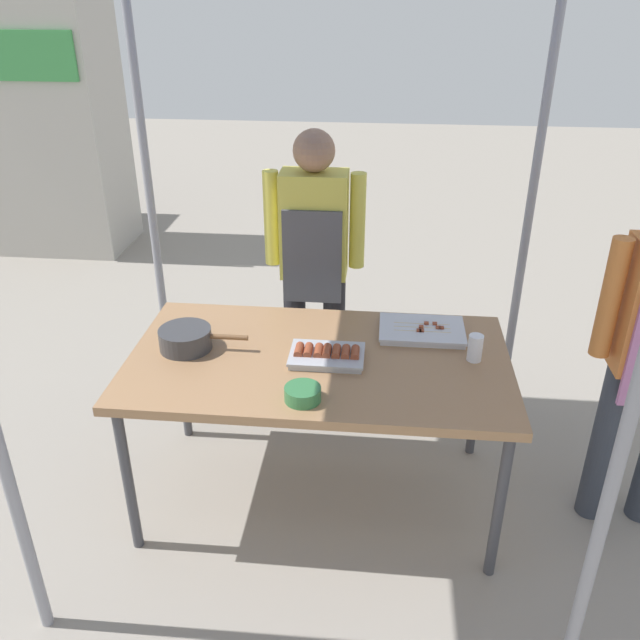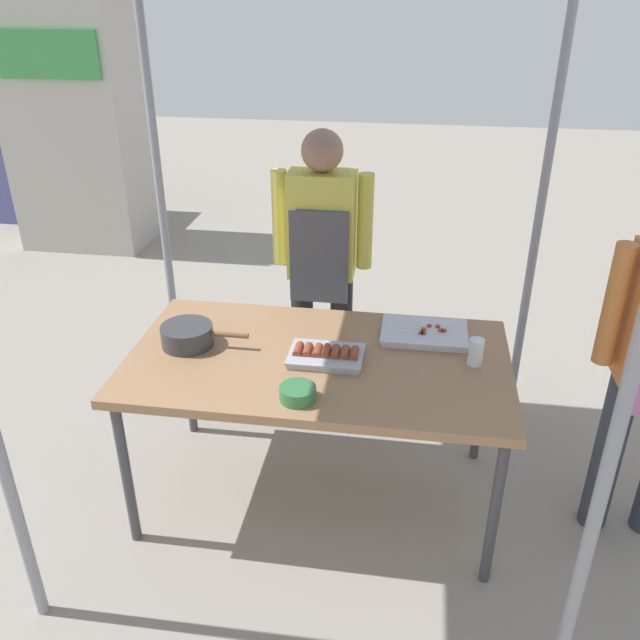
{
  "view_description": "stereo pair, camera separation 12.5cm",
  "coord_description": "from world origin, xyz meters",
  "px_view_note": "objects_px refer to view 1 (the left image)",
  "views": [
    {
      "loc": [
        0.24,
        -2.38,
        2.17
      ],
      "look_at": [
        0.0,
        0.05,
        0.9
      ],
      "focal_mm": 37.06,
      "sensor_mm": 36.0,
      "label": 1
    },
    {
      "loc": [
        0.37,
        -2.36,
        2.17
      ],
      "look_at": [
        0.0,
        0.05,
        0.9
      ],
      "focal_mm": 37.06,
      "sensor_mm": 36.0,
      "label": 2
    }
  ],
  "objects_px": {
    "tray_grilled_sausages": "(327,355)",
    "drink_cup_near_edge": "(475,348)",
    "stall_table": "(319,368)",
    "neighbor_stall_right": "(54,129)",
    "cooking_wok": "(186,338)",
    "condiment_bowl": "(303,394)",
    "tray_meat_skewers": "(422,330)",
    "vendor_woman": "(314,252)"
  },
  "relations": [
    {
      "from": "neighbor_stall_right",
      "to": "drink_cup_near_edge",
      "type": "bearing_deg",
      "value": -43.25
    },
    {
      "from": "condiment_bowl",
      "to": "drink_cup_near_edge",
      "type": "distance_m",
      "value": 0.77
    },
    {
      "from": "stall_table",
      "to": "drink_cup_near_edge",
      "type": "xyz_separation_m",
      "value": [
        0.65,
        0.04,
        0.11
      ]
    },
    {
      "from": "drink_cup_near_edge",
      "to": "vendor_woman",
      "type": "height_order",
      "value": "vendor_woman"
    },
    {
      "from": "drink_cup_near_edge",
      "to": "neighbor_stall_right",
      "type": "relative_size",
      "value": 0.06
    },
    {
      "from": "cooking_wok",
      "to": "tray_grilled_sausages",
      "type": "bearing_deg",
      "value": -3.41
    },
    {
      "from": "condiment_bowl",
      "to": "tray_grilled_sausages",
      "type": "bearing_deg",
      "value": 78.21
    },
    {
      "from": "tray_grilled_sausages",
      "to": "vendor_woman",
      "type": "xyz_separation_m",
      "value": [
        -0.14,
        0.83,
        0.13
      ]
    },
    {
      "from": "stall_table",
      "to": "vendor_woman",
      "type": "distance_m",
      "value": 0.85
    },
    {
      "from": "stall_table",
      "to": "cooking_wok",
      "type": "height_order",
      "value": "cooking_wok"
    },
    {
      "from": "tray_grilled_sausages",
      "to": "drink_cup_near_edge",
      "type": "bearing_deg",
      "value": 5.47
    },
    {
      "from": "tray_grilled_sausages",
      "to": "cooking_wok",
      "type": "xyz_separation_m",
      "value": [
        -0.61,
        0.04,
        0.03
      ]
    },
    {
      "from": "tray_grilled_sausages",
      "to": "cooking_wok",
      "type": "height_order",
      "value": "cooking_wok"
    },
    {
      "from": "tray_grilled_sausages",
      "to": "drink_cup_near_edge",
      "type": "height_order",
      "value": "drink_cup_near_edge"
    },
    {
      "from": "drink_cup_near_edge",
      "to": "stall_table",
      "type": "bearing_deg",
      "value": -176.32
    },
    {
      "from": "tray_grilled_sausages",
      "to": "neighbor_stall_right",
      "type": "xyz_separation_m",
      "value": [
        -2.6,
        3.08,
        0.26
      ]
    },
    {
      "from": "cooking_wok",
      "to": "drink_cup_near_edge",
      "type": "bearing_deg",
      "value": 1.04
    },
    {
      "from": "condiment_bowl",
      "to": "cooking_wok",
      "type": "bearing_deg",
      "value": 147.95
    },
    {
      "from": "condiment_bowl",
      "to": "drink_cup_near_edge",
      "type": "height_order",
      "value": "drink_cup_near_edge"
    },
    {
      "from": "cooking_wok",
      "to": "vendor_woman",
      "type": "bearing_deg",
      "value": 59.66
    },
    {
      "from": "drink_cup_near_edge",
      "to": "neighbor_stall_right",
      "type": "xyz_separation_m",
      "value": [
        -3.21,
        3.02,
        0.23
      ]
    },
    {
      "from": "tray_meat_skewers",
      "to": "vendor_woman",
      "type": "bearing_deg",
      "value": 133.86
    },
    {
      "from": "stall_table",
      "to": "neighbor_stall_right",
      "type": "xyz_separation_m",
      "value": [
        -2.56,
        3.06,
        0.34
      ]
    },
    {
      "from": "vendor_woman",
      "to": "condiment_bowl",
      "type": "bearing_deg",
      "value": 93.94
    },
    {
      "from": "condiment_bowl",
      "to": "neighbor_stall_right",
      "type": "distance_m",
      "value": 4.24
    },
    {
      "from": "stall_table",
      "to": "drink_cup_near_edge",
      "type": "distance_m",
      "value": 0.66
    },
    {
      "from": "vendor_woman",
      "to": "drink_cup_near_edge",
      "type": "bearing_deg",
      "value": 134.17
    },
    {
      "from": "condiment_bowl",
      "to": "drink_cup_near_edge",
      "type": "relative_size",
      "value": 1.21
    },
    {
      "from": "tray_grilled_sausages",
      "to": "condiment_bowl",
      "type": "relative_size",
      "value": 2.22
    },
    {
      "from": "stall_table",
      "to": "tray_grilled_sausages",
      "type": "xyz_separation_m",
      "value": [
        0.04,
        -0.02,
        0.07
      ]
    },
    {
      "from": "drink_cup_near_edge",
      "to": "cooking_wok",
      "type": "bearing_deg",
      "value": -178.96
    },
    {
      "from": "neighbor_stall_right",
      "to": "condiment_bowl",
      "type": "bearing_deg",
      "value": -53.14
    },
    {
      "from": "vendor_woman",
      "to": "neighbor_stall_right",
      "type": "distance_m",
      "value": 3.33
    },
    {
      "from": "tray_meat_skewers",
      "to": "cooking_wok",
      "type": "distance_m",
      "value": 1.04
    },
    {
      "from": "tray_grilled_sausages",
      "to": "cooking_wok",
      "type": "distance_m",
      "value": 0.61
    },
    {
      "from": "drink_cup_near_edge",
      "to": "vendor_woman",
      "type": "xyz_separation_m",
      "value": [
        -0.75,
        0.77,
        0.09
      ]
    },
    {
      "from": "drink_cup_near_edge",
      "to": "vendor_woman",
      "type": "distance_m",
      "value": 1.08
    },
    {
      "from": "stall_table",
      "to": "drink_cup_near_edge",
      "type": "bearing_deg",
      "value": 3.68
    },
    {
      "from": "tray_grilled_sausages",
      "to": "vendor_woman",
      "type": "height_order",
      "value": "vendor_woman"
    },
    {
      "from": "stall_table",
      "to": "tray_grilled_sausages",
      "type": "distance_m",
      "value": 0.08
    },
    {
      "from": "condiment_bowl",
      "to": "tray_meat_skewers",
      "type": "bearing_deg",
      "value": 50.79
    },
    {
      "from": "drink_cup_near_edge",
      "to": "vendor_woman",
      "type": "relative_size",
      "value": 0.08
    }
  ]
}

